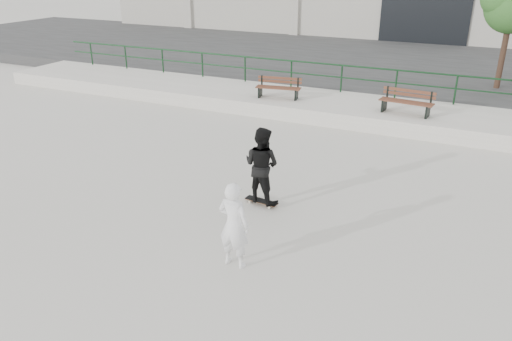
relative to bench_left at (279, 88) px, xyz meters
The scene contains 9 objects.
ground 9.50m from the bench_left, 72.86° to the right, with size 120.00×120.00×0.00m, color beige.
ledge 2.89m from the bench_left, ahead, with size 30.00×3.00×0.50m, color beige.
parking_strip 9.41m from the bench_left, 72.73° to the left, with size 60.00×14.00×0.50m, color #343434.
railing 3.32m from the bench_left, 32.32° to the left, with size 28.00×0.06×1.03m.
bench_left is the anchor object (origin of this frame).
bench_right 4.49m from the bench_left, ahead, with size 1.73×0.67×0.78m.
skateboard 7.48m from the bench_left, 70.03° to the right, with size 0.80×0.29×0.09m.
standing_skater 7.43m from the bench_left, 70.03° to the right, with size 0.84×0.66×1.74m, color black.
seated_skater 9.89m from the bench_left, 71.74° to the right, with size 0.60×0.39×1.64m, color white.
Camera 1 is at (3.95, -7.16, 5.19)m, focal length 35.00 mm.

